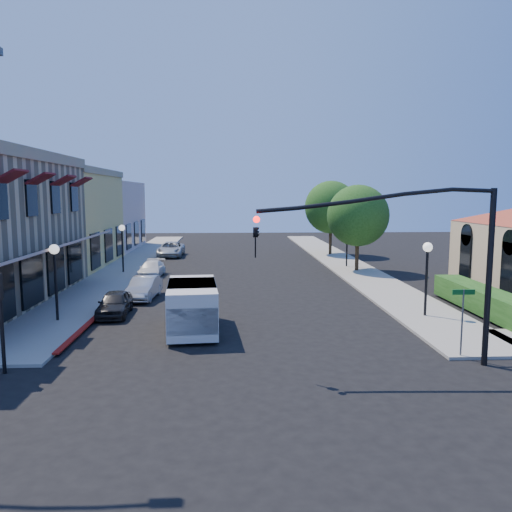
{
  "coord_description": "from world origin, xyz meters",
  "views": [
    {
      "loc": [
        -0.62,
        -14.52,
        5.82
      ],
      "look_at": [
        0.68,
        11.1,
        2.6
      ],
      "focal_mm": 35.0,
      "sensor_mm": 36.0,
      "label": 1
    }
  ],
  "objects_px": {
    "street_tree_a": "(358,216)",
    "street_tree_b": "(331,207)",
    "lamppost_right_near": "(427,260)",
    "parked_car_d": "(171,249)",
    "signal_mast_arm": "(428,246)",
    "white_van": "(192,304)",
    "parked_car_b": "(144,288)",
    "lamppost_left_near": "(55,263)",
    "lamppost_left_far": "(122,236)",
    "lamppost_right_far": "(347,233)",
    "street_name_sign": "(463,312)",
    "parked_car_a": "(115,303)",
    "parked_car_c": "(152,269)"
  },
  "relations": [
    {
      "from": "lamppost_left_near",
      "to": "lamppost_right_far",
      "type": "height_order",
      "value": "same"
    },
    {
      "from": "parked_car_c",
      "to": "lamppost_right_near",
      "type": "bearing_deg",
      "value": -37.99
    },
    {
      "from": "street_tree_b",
      "to": "signal_mast_arm",
      "type": "xyz_separation_m",
      "value": [
        -2.94,
        -30.5,
        -0.46
      ]
    },
    {
      "from": "parked_car_c",
      "to": "street_tree_a",
      "type": "bearing_deg",
      "value": 8.11
    },
    {
      "from": "parked_car_c",
      "to": "parked_car_b",
      "type": "bearing_deg",
      "value": -81.94
    },
    {
      "from": "lamppost_right_near",
      "to": "parked_car_d",
      "type": "height_order",
      "value": "lamppost_right_near"
    },
    {
      "from": "lamppost_left_far",
      "to": "parked_car_c",
      "type": "bearing_deg",
      "value": -33.21
    },
    {
      "from": "white_van",
      "to": "lamppost_right_near",
      "type": "bearing_deg",
      "value": 9.47
    },
    {
      "from": "signal_mast_arm",
      "to": "white_van",
      "type": "distance_m",
      "value": 9.83
    },
    {
      "from": "parked_car_b",
      "to": "street_tree_a",
      "type": "bearing_deg",
      "value": 36.97
    },
    {
      "from": "white_van",
      "to": "parked_car_c",
      "type": "distance_m",
      "value": 14.84
    },
    {
      "from": "lamppost_left_near",
      "to": "lamppost_left_far",
      "type": "bearing_deg",
      "value": 90.0
    },
    {
      "from": "lamppost_left_near",
      "to": "parked_car_d",
      "type": "height_order",
      "value": "lamppost_left_near"
    },
    {
      "from": "street_name_sign",
      "to": "parked_car_b",
      "type": "bearing_deg",
      "value": 140.18
    },
    {
      "from": "parked_car_c",
      "to": "lamppost_left_far",
      "type": "bearing_deg",
      "value": 149.17
    },
    {
      "from": "street_tree_a",
      "to": "lamppost_right_far",
      "type": "height_order",
      "value": "street_tree_a"
    },
    {
      "from": "signal_mast_arm",
      "to": "parked_car_b",
      "type": "bearing_deg",
      "value": 134.51
    },
    {
      "from": "parked_car_d",
      "to": "street_tree_a",
      "type": "bearing_deg",
      "value": -33.33
    },
    {
      "from": "street_tree_a",
      "to": "street_tree_b",
      "type": "xyz_separation_m",
      "value": [
        0.0,
        10.0,
        0.35
      ]
    },
    {
      "from": "street_tree_a",
      "to": "lamppost_right_far",
      "type": "bearing_deg",
      "value": 98.53
    },
    {
      "from": "lamppost_right_far",
      "to": "parked_car_d",
      "type": "bearing_deg",
      "value": 151.44
    },
    {
      "from": "street_tree_b",
      "to": "parked_car_c",
      "type": "height_order",
      "value": "street_tree_b"
    },
    {
      "from": "lamppost_left_near",
      "to": "parked_car_b",
      "type": "relative_size",
      "value": 0.96
    },
    {
      "from": "street_tree_b",
      "to": "parked_car_c",
      "type": "bearing_deg",
      "value": -142.51
    },
    {
      "from": "parked_car_a",
      "to": "parked_car_c",
      "type": "height_order",
      "value": "parked_car_a"
    },
    {
      "from": "signal_mast_arm",
      "to": "street_tree_b",
      "type": "bearing_deg",
      "value": 84.49
    },
    {
      "from": "street_tree_a",
      "to": "parked_car_b",
      "type": "relative_size",
      "value": 1.75
    },
    {
      "from": "parked_car_d",
      "to": "white_van",
      "type": "bearing_deg",
      "value": -80.96
    },
    {
      "from": "lamppost_left_far",
      "to": "lamppost_right_far",
      "type": "height_order",
      "value": "same"
    },
    {
      "from": "lamppost_right_near",
      "to": "parked_car_d",
      "type": "bearing_deg",
      "value": 121.49
    },
    {
      "from": "street_tree_b",
      "to": "parked_car_a",
      "type": "xyz_separation_m",
      "value": [
        -15.0,
        -22.79,
        -3.96
      ]
    },
    {
      "from": "lamppost_left_far",
      "to": "parked_car_c",
      "type": "relative_size",
      "value": 0.95
    },
    {
      "from": "street_tree_b",
      "to": "signal_mast_arm",
      "type": "bearing_deg",
      "value": -95.51
    },
    {
      "from": "street_tree_b",
      "to": "white_van",
      "type": "distance_m",
      "value": 28.27
    },
    {
      "from": "lamppost_left_far",
      "to": "parked_car_c",
      "type": "xyz_separation_m",
      "value": [
        2.3,
        -1.51,
        -2.19
      ]
    },
    {
      "from": "parked_car_c",
      "to": "street_tree_b",
      "type": "bearing_deg",
      "value": 39.86
    },
    {
      "from": "street_tree_b",
      "to": "parked_car_c",
      "type": "relative_size",
      "value": 1.87
    },
    {
      "from": "lamppost_left_near",
      "to": "lamppost_left_far",
      "type": "xyz_separation_m",
      "value": [
        0.0,
        14.0,
        0.0
      ]
    },
    {
      "from": "lamppost_left_far",
      "to": "lamppost_right_far",
      "type": "distance_m",
      "value": 17.12
    },
    {
      "from": "lamppost_right_far",
      "to": "parked_car_d",
      "type": "xyz_separation_m",
      "value": [
        -14.7,
        8.0,
        -2.06
      ]
    },
    {
      "from": "lamppost_right_far",
      "to": "parked_car_d",
      "type": "height_order",
      "value": "lamppost_right_far"
    },
    {
      "from": "signal_mast_arm",
      "to": "parked_car_b",
      "type": "height_order",
      "value": "signal_mast_arm"
    },
    {
      "from": "lamppost_right_near",
      "to": "lamppost_right_far",
      "type": "distance_m",
      "value": 16.0
    },
    {
      "from": "parked_car_a",
      "to": "parked_car_b",
      "type": "bearing_deg",
      "value": 76.93
    },
    {
      "from": "lamppost_left_far",
      "to": "lamppost_right_far",
      "type": "xyz_separation_m",
      "value": [
        17.0,
        2.0,
        0.0
      ]
    },
    {
      "from": "signal_mast_arm",
      "to": "lamppost_left_near",
      "type": "relative_size",
      "value": 2.24
    },
    {
      "from": "signal_mast_arm",
      "to": "parked_car_c",
      "type": "relative_size",
      "value": 2.13
    },
    {
      "from": "lamppost_right_near",
      "to": "street_tree_a",
      "type": "bearing_deg",
      "value": 88.77
    },
    {
      "from": "parked_car_a",
      "to": "parked_car_b",
      "type": "distance_m",
      "value": 3.87
    },
    {
      "from": "street_tree_b",
      "to": "lamppost_left_far",
      "type": "xyz_separation_m",
      "value": [
        -17.3,
        -10.0,
        -1.81
      ]
    }
  ]
}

